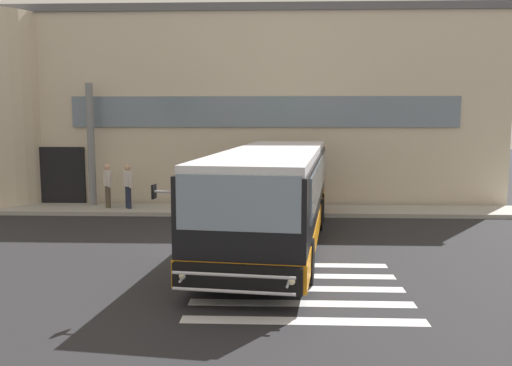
{
  "coord_description": "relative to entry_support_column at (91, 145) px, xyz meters",
  "views": [
    {
      "loc": [
        1.5,
        -15.12,
        3.62
      ],
      "look_at": [
        0.85,
        1.78,
        1.5
      ],
      "focal_mm": 37.41,
      "sensor_mm": 36.0,
      "label": 1
    }
  ],
  "objects": [
    {
      "name": "passenger_by_doorway",
      "position": [
        1.62,
        -0.76,
        -1.44
      ],
      "size": [
        0.4,
        0.49,
        1.68
      ],
      "color": "#1E2338",
      "rests_on": "boarding_curb"
    },
    {
      "name": "terminal_building",
      "position": [
        5.03,
        6.22,
        1.45
      ],
      "size": [
        23.03,
        13.8,
        7.96
      ],
      "color": "beige",
      "rests_on": "ground"
    },
    {
      "name": "bay_paint_stripes",
      "position": [
        7.72,
        -9.6,
        -2.52
      ],
      "size": [
        4.4,
        3.96,
        0.01
      ],
      "color": "silver",
      "rests_on": "ground"
    },
    {
      "name": "entry_support_column",
      "position": [
        0.0,
        0.0,
        0.0
      ],
      "size": [
        0.28,
        0.28,
        4.75
      ],
      "primitive_type": "cylinder",
      "color": "slate",
      "rests_on": "boarding_curb"
    },
    {
      "name": "boarding_curb",
      "position": [
        5.72,
        -0.6,
        -2.45
      ],
      "size": [
        25.23,
        2.0,
        0.15
      ],
      "primitive_type": "cube",
      "color": "#9E9B93",
      "rests_on": "ground"
    },
    {
      "name": "ground_plane",
      "position": [
        5.72,
        -5.4,
        -2.53
      ],
      "size": [
        80.0,
        90.0,
        0.02
      ],
      "primitive_type": "cube",
      "color": "#232326",
      "rests_on": "ground"
    },
    {
      "name": "bus_main_foreground",
      "position": [
        7.14,
        -5.64,
        -1.19
      ],
      "size": [
        4.24,
        11.28,
        2.7
      ],
      "color": "black",
      "rests_on": "ground"
    },
    {
      "name": "passenger_near_column",
      "position": [
        0.8,
        -0.64,
        -1.44
      ],
      "size": [
        0.38,
        0.52,
        1.68
      ],
      "color": "#4C4233",
      "rests_on": "boarding_curb"
    }
  ]
}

